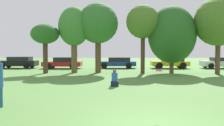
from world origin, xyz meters
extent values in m
cylinder|color=#F21E72|center=(0.47, 1.74, 1.38)|extent=(0.23, 0.22, 0.10)
cube|color=#191E33|center=(-0.86, 7.64, 0.15)|extent=(0.45, 0.37, 0.30)
cylinder|color=#2659A5|center=(-0.86, 7.64, 0.54)|extent=(0.33, 0.33, 0.48)
sphere|color=brown|center=(-0.86, 7.64, 0.87)|extent=(0.20, 0.20, 0.20)
cylinder|color=#473323|center=(-6.82, 15.75, 1.39)|extent=(0.43, 0.43, 2.79)
ellipsoid|color=#286023|center=(-6.82, 15.75, 3.48)|extent=(2.50, 2.50, 1.75)
cylinder|color=brown|center=(-4.33, 16.18, 1.70)|extent=(0.53, 0.53, 3.41)
ellipsoid|color=#3D7F33|center=(-4.33, 16.18, 4.18)|extent=(2.81, 2.81, 3.49)
cylinder|color=brown|center=(-2.18, 16.34, 1.74)|extent=(0.52, 0.52, 3.47)
sphere|color=#33702D|center=(-2.18, 16.34, 4.48)|extent=(3.65, 3.65, 3.65)
cylinder|color=#473323|center=(1.77, 15.47, 1.86)|extent=(0.36, 0.36, 3.72)
sphere|color=#4C7528|center=(1.77, 15.47, 4.52)|extent=(2.93, 2.93, 2.93)
cylinder|color=brown|center=(4.39, 15.73, 1.12)|extent=(0.37, 0.37, 2.25)
ellipsoid|color=#286023|center=(4.39, 15.73, 3.41)|extent=(4.23, 4.23, 5.05)
cylinder|color=brown|center=(8.05, 14.71, 1.66)|extent=(0.41, 0.41, 3.32)
sphere|color=#4C7528|center=(8.05, 14.71, 4.44)|extent=(4.08, 4.08, 4.08)
cube|color=black|center=(-11.59, 21.94, 0.56)|extent=(4.48, 1.92, 0.57)
cube|color=black|center=(-11.26, 21.93, 1.08)|extent=(2.48, 1.64, 0.46)
cylinder|color=black|center=(-12.99, 21.11, 0.33)|extent=(0.67, 0.20, 0.66)
cylinder|color=black|center=(-12.93, 22.87, 0.33)|extent=(0.67, 0.20, 0.66)
cylinder|color=black|center=(-10.25, 21.02, 0.33)|extent=(0.67, 0.20, 0.66)
cylinder|color=black|center=(-10.19, 22.78, 0.33)|extent=(0.67, 0.20, 0.66)
cube|color=red|center=(-6.38, 21.41, 0.52)|extent=(4.30, 2.00, 0.48)
cube|color=black|center=(-6.06, 21.40, 1.01)|extent=(2.39, 1.71, 0.50)
cylinder|color=black|center=(-7.73, 20.53, 0.33)|extent=(0.67, 0.20, 0.66)
cylinder|color=black|center=(-7.66, 22.38, 0.33)|extent=(0.67, 0.20, 0.66)
cylinder|color=black|center=(-5.10, 20.43, 0.33)|extent=(0.67, 0.20, 0.66)
cylinder|color=black|center=(-5.04, 22.29, 0.33)|extent=(0.67, 0.20, 0.66)
cube|color=#1E389E|center=(-0.35, 21.85, 0.52)|extent=(4.43, 1.80, 0.49)
cube|color=black|center=(-0.03, 21.84, 1.00)|extent=(2.46, 1.54, 0.46)
cylinder|color=black|center=(-1.74, 21.07, 0.33)|extent=(0.66, 0.22, 0.66)
cylinder|color=black|center=(-1.68, 22.72, 0.33)|extent=(0.66, 0.22, 0.66)
cylinder|color=black|center=(0.97, 20.98, 0.33)|extent=(0.66, 0.22, 0.66)
cylinder|color=black|center=(1.03, 22.63, 0.33)|extent=(0.66, 0.22, 0.66)
cube|color=gold|center=(5.64, 21.56, 0.56)|extent=(4.20, 1.88, 0.50)
cube|color=black|center=(5.95, 21.55, 1.05)|extent=(2.33, 1.60, 0.48)
cylinder|color=black|center=(4.32, 20.74, 0.36)|extent=(0.72, 0.23, 0.72)
cylinder|color=black|center=(4.38, 22.47, 0.36)|extent=(0.72, 0.23, 0.72)
cylinder|color=black|center=(6.89, 20.65, 0.36)|extent=(0.72, 0.23, 0.72)
cylinder|color=black|center=(6.95, 22.38, 0.36)|extent=(0.72, 0.23, 0.72)
cube|color=silver|center=(11.12, 21.42, 0.55)|extent=(3.88, 1.99, 0.57)
cube|color=black|center=(11.41, 21.41, 1.04)|extent=(2.16, 1.71, 0.39)
cylinder|color=black|center=(9.90, 20.53, 0.32)|extent=(0.64, 0.22, 0.63)
cylinder|color=black|center=(9.97, 22.39, 0.32)|extent=(0.64, 0.22, 0.63)
camera|label=1|loc=(-1.16, -6.37, 2.03)|focal=40.03mm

